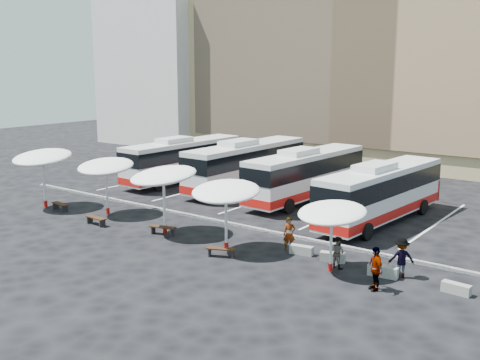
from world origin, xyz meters
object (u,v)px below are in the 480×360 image
Objects in this scene: conc_bench_1 at (333,257)px; sunshade_4 at (332,213)px; sunshade_3 at (226,192)px; bus_2 at (306,173)px; passenger_0 at (289,234)px; conc_bench_0 at (301,250)px; wood_bench_0 at (60,205)px; bus_1 at (247,164)px; wood_bench_2 at (163,228)px; passenger_2 at (375,268)px; passenger_3 at (401,257)px; sunshade_2 at (163,176)px; bus_0 at (183,159)px; conc_bench_2 at (383,271)px; sunshade_1 at (106,166)px; wood_bench_3 at (221,250)px; conc_bench_3 at (456,288)px; sunshade_0 at (42,157)px; bus_3 at (381,191)px; passenger_1 at (337,252)px; wood_bench_1 at (96,219)px.

sunshade_4 is at bearing -67.48° from conc_bench_1.
bus_2 is at bearing 100.98° from sunshade_3.
sunshade_3 is 3.92m from passenger_0.
conc_bench_0 is 0.68× the size of passenger_0.
bus_2 is 7.56× the size of wood_bench_0.
bus_1 reaches higher than wood_bench_2.
passenger_2 is (3.07, -2.13, 0.73)m from conc_bench_1.
bus_1 is 19.85m from passenger_3.
bus_1 reaches higher than sunshade_2.
bus_0 is 8.84× the size of conc_bench_2.
bus_1 is 11.86m from sunshade_1.
wood_bench_3 is (5.15, -1.32, -2.96)m from sunshade_2.
conc_bench_2 is (12.52, 1.25, -0.11)m from wood_bench_2.
conc_bench_3 is at bearing 8.06° from sunshade_4.
sunshade_0 reaches higher than bus_0.
sunshade_2 is 10.47m from conc_bench_1.
bus_0 is 7.81× the size of wood_bench_3.
bus_2 is 17.57m from conc_bench_3.
wood_bench_0 is (-19.59, -0.53, -2.41)m from sunshade_4.
conc_bench_1 is (1.04, -8.21, -1.68)m from bus_3.
sunshade_0 is 3.13× the size of passenger_1.
bus_3 is 9.97× the size of conc_bench_0.
wood_bench_0 is at bearing 169.48° from wood_bench_1.
sunshade_4 reaches higher than passenger_1.
sunshade_2 is at bearing 2.20° from sunshade_0.
bus_0 reaches higher than wood_bench_1.
passenger_0 is at bearing 2.97° from sunshade_1.
sunshade_0 reaches higher than conc_bench_3.
bus_2 is 3.52× the size of sunshade_4.
bus_0 is 0.96× the size of bus_1.
conc_bench_2 is at bearing -61.61° from bus_3.
sunshade_3 reaches higher than wood_bench_3.
bus_3 reaches higher than passenger_3.
sunshade_0 is 1.10× the size of sunshade_3.
sunshade_4 is 3.27m from passenger_2.
conc_bench_0 is at bearing -34.51° from passenger_3.
wood_bench_0 is 1.05× the size of wood_bench_3.
sunshade_1 is at bearing 168.87° from wood_bench_3.
conc_bench_0 is 4.55m from conc_bench_2.
sunshade_4 is (8.13, -11.79, 0.85)m from bus_2.
sunshade_3 is 2.96m from wood_bench_3.
sunshade_4 is 1.79× the size of passenger_2.
bus_0 is 24.76m from passenger_3.
passenger_1 is at bearing 10.22° from sunshade_3.
sunshade_4 is 2.24× the size of wood_bench_3.
conc_bench_1 is at bearing -78.04° from bus_3.
bus_0 is 22.54m from passenger_1.
wood_bench_3 is at bearing -3.72° from wood_bench_0.
sunshade_0 reaches higher than sunshade_1.
bus_1 reaches higher than wood_bench_3.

